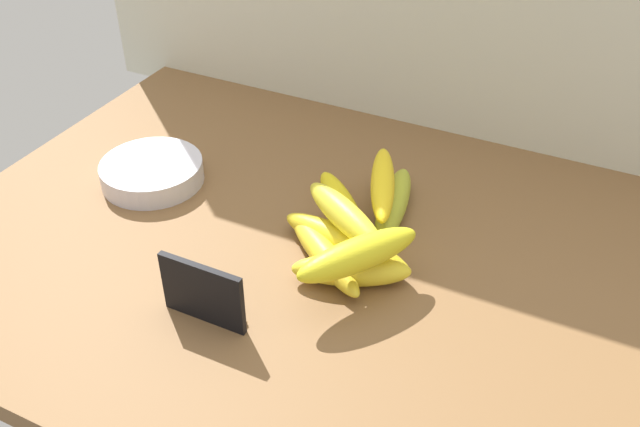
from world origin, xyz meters
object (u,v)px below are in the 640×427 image
(chalkboard_sign, at_px, (203,295))
(fruit_bowl, at_px, (152,172))
(banana_4, at_px, (346,243))
(banana_7, at_px, (345,216))
(banana_5, at_px, (358,254))
(banana_6, at_px, (383,184))
(banana_1, at_px, (322,254))
(banana_3, at_px, (394,203))
(banana_0, at_px, (342,206))
(banana_2, at_px, (351,270))

(chalkboard_sign, distance_m, fruit_bowl, 0.32)
(banana_4, xyz_separation_m, banana_7, (-0.00, 0.01, 0.04))
(banana_5, relative_size, banana_6, 0.94)
(chalkboard_sign, height_order, banana_5, same)
(banana_1, bearing_deg, banana_5, -25.85)
(banana_4, bearing_deg, banana_3, 78.46)
(banana_7, bearing_deg, banana_0, 116.66)
(banana_1, relative_size, banana_5, 1.06)
(fruit_bowl, relative_size, banana_3, 0.89)
(banana_0, relative_size, banana_1, 0.97)
(banana_3, xyz_separation_m, banana_6, (-0.01, -0.01, 0.04))
(banana_3, distance_m, banana_6, 0.04)
(banana_5, distance_m, banana_6, 0.17)
(chalkboard_sign, bearing_deg, banana_5, 39.93)
(fruit_bowl, xyz_separation_m, banana_7, (0.33, -0.02, 0.04))
(fruit_bowl, bearing_deg, banana_1, -10.86)
(banana_6, bearing_deg, banana_5, -78.23)
(chalkboard_sign, height_order, banana_7, chalkboard_sign)
(banana_0, height_order, banana_4, banana_4)
(banana_2, xyz_separation_m, banana_3, (-0.01, 0.16, -0.00))
(banana_4, relative_size, banana_6, 1.11)
(banana_5, xyz_separation_m, banana_6, (-0.03, 0.16, -0.01))
(banana_2, distance_m, banana_4, 0.05)
(banana_2, relative_size, banana_6, 0.84)
(fruit_bowl, xyz_separation_m, banana_0, (0.30, 0.05, 0.00))
(banana_2, bearing_deg, chalkboard_sign, -133.84)
(banana_7, bearing_deg, chalkboard_sign, -117.12)
(chalkboard_sign, height_order, banana_3, chalkboard_sign)
(fruit_bowl, distance_m, banana_0, 0.30)
(chalkboard_sign, xyz_separation_m, banana_3, (0.12, 0.29, -0.02))
(chalkboard_sign, bearing_deg, banana_0, 76.80)
(chalkboard_sign, height_order, banana_4, chalkboard_sign)
(chalkboard_sign, xyz_separation_m, banana_6, (0.11, 0.28, 0.02))
(banana_2, bearing_deg, banana_4, 122.03)
(banana_2, relative_size, banana_4, 0.76)
(banana_0, height_order, banana_5, banana_5)
(banana_2, height_order, banana_3, banana_2)
(banana_0, xyz_separation_m, banana_4, (0.04, -0.08, 0.00))
(banana_1, xyz_separation_m, banana_6, (0.03, 0.13, 0.04))
(fruit_bowl, distance_m, banana_3, 0.37)
(banana_3, relative_size, banana_7, 1.06)
(banana_6, bearing_deg, banana_7, -98.36)
(banana_3, height_order, banana_5, banana_5)
(banana_0, bearing_deg, banana_6, 26.12)
(banana_1, height_order, banana_7, banana_7)
(banana_6, distance_m, banana_7, 0.10)
(fruit_bowl, xyz_separation_m, banana_3, (0.36, 0.08, 0.00))
(fruit_bowl, distance_m, banana_5, 0.39)
(banana_4, bearing_deg, banana_2, -57.97)
(banana_6, bearing_deg, fruit_bowl, -168.47)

